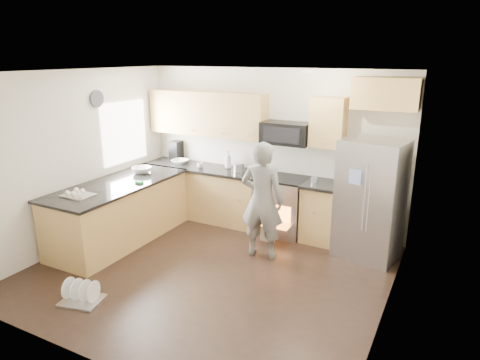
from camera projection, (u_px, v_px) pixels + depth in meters
The scene contains 8 objects.
ground at pixel (209, 271), 5.74m from camera, with size 4.50×4.50×0.00m, color black.
room_shell at pixel (204, 149), 5.30m from camera, with size 4.54×4.04×2.62m.
back_cabinet_run at pixel (232, 167), 7.22m from camera, with size 4.45×0.64×2.50m.
peninsula at pixel (120, 212), 6.60m from camera, with size 0.96×2.36×1.02m.
stove_range at pixel (282, 192), 6.83m from camera, with size 0.76×0.97×1.79m.
refrigerator at pixel (370, 200), 5.95m from camera, with size 0.93×0.78×1.70m.
person at pixel (262, 201), 5.97m from camera, with size 0.61×0.40×1.68m, color gray.
dish_rack at pixel (82, 296), 5.01m from camera, with size 0.53×0.46×0.29m.
Camera 1 is at (2.77, -4.38, 2.80)m, focal length 32.00 mm.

